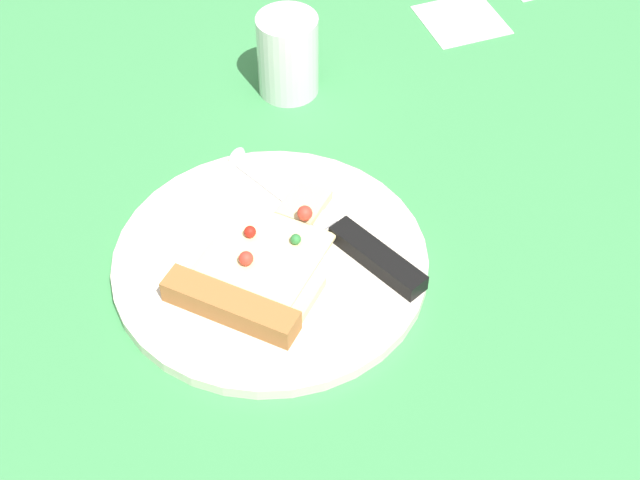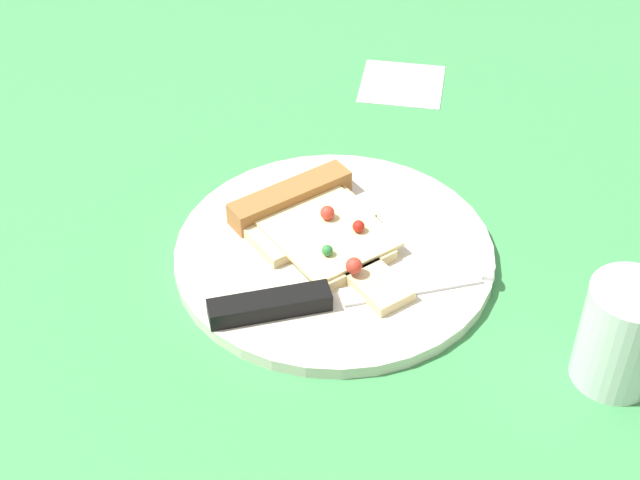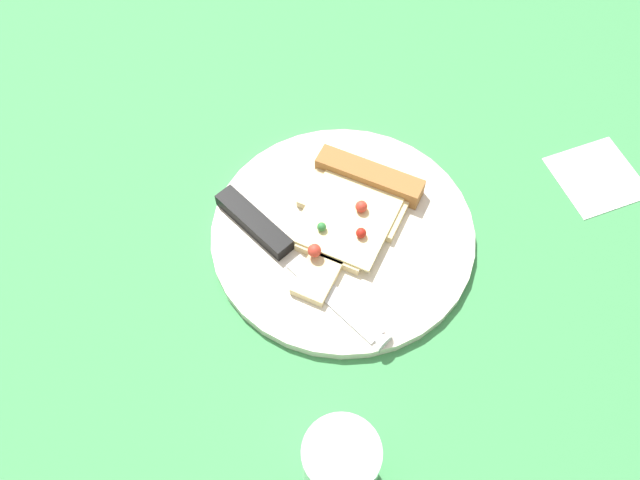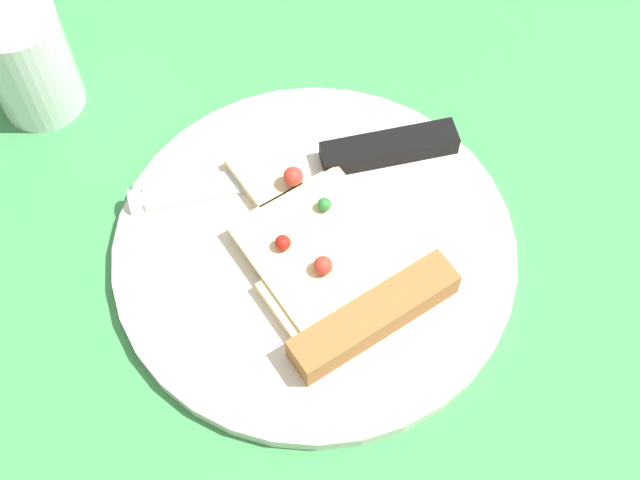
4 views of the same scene
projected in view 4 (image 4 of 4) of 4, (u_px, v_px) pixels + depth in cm
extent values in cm
cube|color=#3D8C4C|center=(392.00, 308.00, 59.99)|extent=(145.31, 145.31, 3.00)
cylinder|color=silver|center=(320.00, 251.00, 59.85)|extent=(27.96, 27.96, 1.17)
cube|color=beige|center=(353.00, 286.00, 57.26)|extent=(12.08, 11.96, 1.00)
cube|color=beige|center=(308.00, 227.00, 59.52)|extent=(9.07, 9.03, 1.00)
cube|color=beige|center=(269.00, 177.00, 61.58)|extent=(6.20, 6.24, 1.00)
cube|color=#F2E099|center=(328.00, 249.00, 57.93)|extent=(13.57, 13.58, 0.30)
cube|color=#9E6633|center=(380.00, 317.00, 55.51)|extent=(10.43, 10.22, 2.20)
sphere|color=red|center=(328.00, 267.00, 56.35)|extent=(1.28, 1.28, 1.28)
sphere|color=red|center=(298.00, 177.00, 59.78)|extent=(1.39, 1.39, 1.39)
sphere|color=#2D7A38|center=(329.00, 205.00, 58.90)|extent=(0.96, 0.96, 0.96)
sphere|color=#B21E14|center=(288.00, 244.00, 57.34)|extent=(1.09, 1.09, 1.09)
cube|color=silver|center=(232.00, 185.00, 61.68)|extent=(11.81, 6.61, 0.30)
cone|color=silver|center=(149.00, 201.00, 61.01)|extent=(2.63, 2.63, 2.00)
cube|color=black|center=(394.00, 149.00, 62.45)|extent=(10.05, 5.99, 1.60)
cylinder|color=silver|center=(33.00, 62.00, 63.24)|extent=(6.39, 6.39, 8.92)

